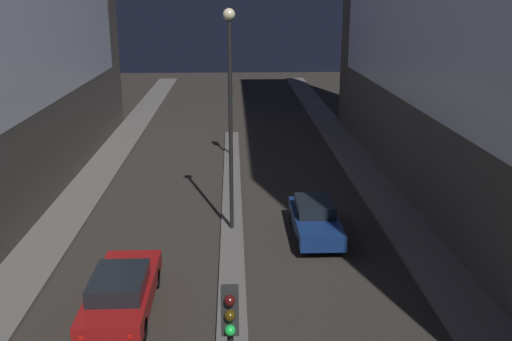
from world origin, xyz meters
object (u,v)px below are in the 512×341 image
Objects in this scene: street_lamp at (230,95)px; car_left_lane at (122,291)px; traffic_light_mid at (231,104)px; car_right_lane at (315,219)px.

street_lamp reaches higher than car_left_lane.
street_lamp is (0.00, -11.17, 2.41)m from traffic_light_mid.
car_left_lane is 1.09× the size of car_right_lane.
car_left_lane is at bearing -100.87° from traffic_light_mid.
street_lamp is 5.94m from car_right_lane.
traffic_light_mid is 0.86× the size of car_left_lane.
car_right_lane is at bearing -74.24° from traffic_light_mid.
street_lamp is 1.96× the size of car_right_lane.
street_lamp reaches higher than traffic_light_mid.
street_lamp reaches higher than car_right_lane.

